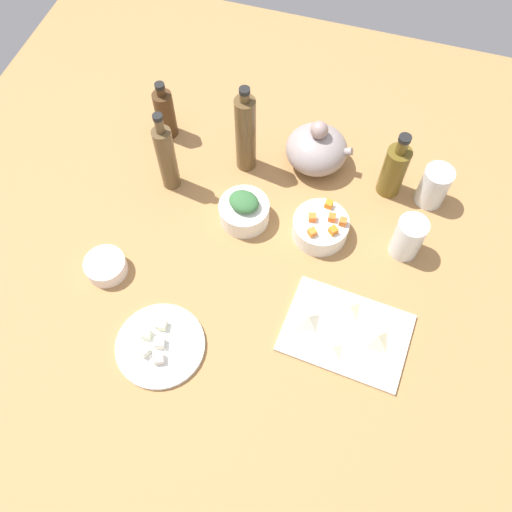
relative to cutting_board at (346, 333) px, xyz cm
name	(u,v)px	position (x,y,z in cm)	size (l,w,h in cm)	color
tabletop	(256,269)	(-25.24, 10.98, -2.00)	(190.00, 190.00, 3.00)	#A87946
cutting_board	(346,333)	(0.00, 0.00, 0.00)	(28.45, 20.08, 1.00)	silver
plate_tofu	(160,346)	(-40.02, -15.60, 0.10)	(20.51, 20.51, 1.20)	white
bowl_greens	(244,212)	(-32.29, 23.61, 2.44)	(12.92, 12.92, 5.89)	white
bowl_carrots	(320,228)	(-12.48, 24.77, 2.35)	(14.13, 14.13, 5.70)	white
bowl_small_side	(106,266)	(-59.98, -1.01, 1.57)	(10.12, 10.12, 4.14)	white
teapot	(317,149)	(-19.16, 46.80, 5.44)	(18.13, 16.34, 15.60)	gray
bottle_0	(394,169)	(1.76, 43.91, 7.88)	(6.29, 6.29, 20.68)	brown
bottle_1	(246,134)	(-37.22, 40.86, 11.86)	(5.45, 5.45, 27.61)	brown
bottle_2	(166,157)	(-54.57, 28.78, 10.32)	(4.89, 4.89, 25.72)	brown
bottle_3	(165,113)	(-61.96, 45.26, 7.27)	(5.36, 5.36, 18.30)	#482D17
drinking_glass_0	(434,186)	(12.72, 43.68, 5.34)	(7.54, 7.54, 11.68)	white
drinking_glass_1	(408,237)	(8.86, 26.26, 5.50)	(7.36, 7.36, 12.01)	white
carrot_cube_0	(343,222)	(-7.32, 25.66, 6.10)	(1.80, 1.80, 1.80)	orange
carrot_cube_1	(333,230)	(-9.06, 22.47, 6.10)	(1.80, 1.80, 1.80)	orange
carrot_cube_2	(329,204)	(-11.85, 29.67, 6.10)	(1.80, 1.80, 1.80)	orange
carrot_cube_3	(312,232)	(-13.86, 20.47, 6.10)	(1.80, 1.80, 1.80)	orange
carrot_cube_4	(332,217)	(-10.19, 26.09, 6.10)	(1.80, 1.80, 1.80)	orange
carrot_cube_5	(312,217)	(-14.86, 24.68, 6.10)	(1.80, 1.80, 1.80)	orange
chopped_greens_mound	(244,202)	(-32.29, 23.61, 7.01)	(7.83, 6.51, 3.26)	#376C3A
tofu_cube_0	(159,358)	(-38.79, -19.01, 1.80)	(2.20, 2.20, 2.20)	white
tofu_cube_1	(162,325)	(-41.18, -11.30, 1.80)	(2.20, 2.20, 2.20)	#F6F6CD
tofu_cube_2	(160,343)	(-39.96, -15.53, 1.80)	(2.20, 2.20, 2.20)	white
tofu_cube_3	(144,351)	(-42.60, -18.38, 1.80)	(2.20, 2.20, 2.20)	silver
tofu_cube_4	(146,334)	(-43.75, -14.48, 1.80)	(2.20, 2.20, 2.20)	silver
dumpling_0	(333,349)	(-2.16, -5.28, 1.57)	(4.59, 4.00, 2.15)	beige
dumpling_1	(377,338)	(6.91, -0.09, 1.99)	(5.32, 5.19, 2.99)	beige
dumpling_2	(350,308)	(-0.59, 5.65, 1.60)	(4.96, 4.53, 2.20)	beige
dumpling_3	(308,319)	(-9.15, -0.16, 2.02)	(4.94, 4.64, 3.04)	beige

